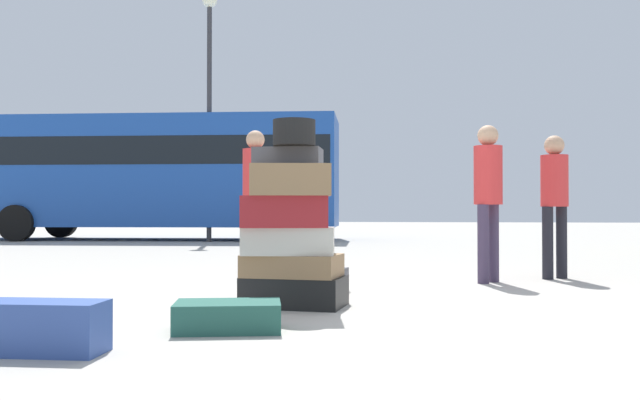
{
  "coord_description": "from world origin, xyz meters",
  "views": [
    {
      "loc": [
        0.63,
        -5.73,
        0.76
      ],
      "look_at": [
        -0.35,
        1.17,
        0.87
      ],
      "focal_mm": 39.16,
      "sensor_mm": 36.0,
      "label": 1
    }
  ],
  "objects_px": {
    "parked_bus": "(155,170)",
    "person_bearded_onlooker": "(488,189)",
    "suitcase_slate_foreground_far": "(259,254)",
    "suitcase_charcoal_white_trunk": "(310,280)",
    "suitcase_navy_foreground_near": "(41,327)",
    "person_passerby_in_red": "(255,188)",
    "suitcase_teal_left_side": "(228,316)",
    "lamp_post": "(209,79)",
    "suitcase_tower": "(290,230)",
    "person_tourist_with_camera": "(554,193)"
  },
  "relations": [
    {
      "from": "parked_bus",
      "to": "person_bearded_onlooker",
      "type": "bearing_deg",
      "value": -56.56
    },
    {
      "from": "suitcase_slate_foreground_far",
      "to": "suitcase_charcoal_white_trunk",
      "type": "relative_size",
      "value": 0.98
    },
    {
      "from": "person_bearded_onlooker",
      "to": "suitcase_navy_foreground_near",
      "type": "bearing_deg",
      "value": -0.55
    },
    {
      "from": "suitcase_slate_foreground_far",
      "to": "person_passerby_in_red",
      "type": "height_order",
      "value": "person_passerby_in_red"
    },
    {
      "from": "suitcase_navy_foreground_near",
      "to": "person_bearded_onlooker",
      "type": "height_order",
      "value": "person_bearded_onlooker"
    },
    {
      "from": "suitcase_charcoal_white_trunk",
      "to": "parked_bus",
      "type": "distance_m",
      "value": 12.59
    },
    {
      "from": "suitcase_teal_left_side",
      "to": "person_passerby_in_red",
      "type": "xyz_separation_m",
      "value": [
        -0.72,
        3.77,
        0.93
      ]
    },
    {
      "from": "suitcase_charcoal_white_trunk",
      "to": "suitcase_navy_foreground_near",
      "type": "distance_m",
      "value": 3.12
    },
    {
      "from": "parked_bus",
      "to": "lamp_post",
      "type": "bearing_deg",
      "value": -32.64
    },
    {
      "from": "suitcase_teal_left_side",
      "to": "lamp_post",
      "type": "bearing_deg",
      "value": 94.93
    },
    {
      "from": "suitcase_tower",
      "to": "person_tourist_with_camera",
      "type": "distance_m",
      "value": 3.66
    },
    {
      "from": "suitcase_tower",
      "to": "suitcase_charcoal_white_trunk",
      "type": "xyz_separation_m",
      "value": [
        -0.0,
        1.0,
        -0.5
      ]
    },
    {
      "from": "suitcase_tower",
      "to": "suitcase_teal_left_side",
      "type": "bearing_deg",
      "value": -99.72
    },
    {
      "from": "suitcase_tower",
      "to": "parked_bus",
      "type": "distance_m",
      "value": 13.42
    },
    {
      "from": "suitcase_navy_foreground_near",
      "to": "suitcase_teal_left_side",
      "type": "height_order",
      "value": "suitcase_navy_foreground_near"
    },
    {
      "from": "lamp_post",
      "to": "suitcase_charcoal_white_trunk",
      "type": "bearing_deg",
      "value": -67.95
    },
    {
      "from": "suitcase_charcoal_white_trunk",
      "to": "person_bearded_onlooker",
      "type": "xyz_separation_m",
      "value": [
        1.73,
        1.1,
        0.88
      ]
    },
    {
      "from": "suitcase_navy_foreground_near",
      "to": "person_tourist_with_camera",
      "type": "bearing_deg",
      "value": 50.63
    },
    {
      "from": "suitcase_tower",
      "to": "person_bearded_onlooker",
      "type": "height_order",
      "value": "person_bearded_onlooker"
    },
    {
      "from": "person_passerby_in_red",
      "to": "parked_bus",
      "type": "xyz_separation_m",
      "value": [
        -4.92,
        9.38,
        0.81
      ]
    },
    {
      "from": "person_tourist_with_camera",
      "to": "suitcase_slate_foreground_far",
      "type": "bearing_deg",
      "value": -19.05
    },
    {
      "from": "suitcase_tower",
      "to": "lamp_post",
      "type": "height_order",
      "value": "lamp_post"
    },
    {
      "from": "person_tourist_with_camera",
      "to": "parked_bus",
      "type": "distance_m",
      "value": 12.59
    },
    {
      "from": "parked_bus",
      "to": "suitcase_charcoal_white_trunk",
      "type": "bearing_deg",
      "value": -66.01
    },
    {
      "from": "suitcase_charcoal_white_trunk",
      "to": "suitcase_navy_foreground_near",
      "type": "height_order",
      "value": "suitcase_navy_foreground_near"
    },
    {
      "from": "person_tourist_with_camera",
      "to": "person_bearded_onlooker",
      "type": "bearing_deg",
      "value": -2.65
    },
    {
      "from": "suitcase_slate_foreground_far",
      "to": "person_bearded_onlooker",
      "type": "bearing_deg",
      "value": 25.83
    },
    {
      "from": "person_bearded_onlooker",
      "to": "lamp_post",
      "type": "bearing_deg",
      "value": -113.69
    },
    {
      "from": "suitcase_charcoal_white_trunk",
      "to": "person_passerby_in_red",
      "type": "relative_size",
      "value": 0.37
    },
    {
      "from": "suitcase_navy_foreground_near",
      "to": "parked_bus",
      "type": "distance_m",
      "value": 14.89
    },
    {
      "from": "person_tourist_with_camera",
      "to": "parked_bus",
      "type": "height_order",
      "value": "parked_bus"
    },
    {
      "from": "suitcase_slate_foreground_far",
      "to": "suitcase_charcoal_white_trunk",
      "type": "height_order",
      "value": "suitcase_slate_foreground_far"
    },
    {
      "from": "suitcase_navy_foreground_near",
      "to": "person_bearded_onlooker",
      "type": "xyz_separation_m",
      "value": [
        2.72,
        4.06,
        0.86
      ]
    },
    {
      "from": "suitcase_teal_left_side",
      "to": "lamp_post",
      "type": "relative_size",
      "value": 0.11
    },
    {
      "from": "person_bearded_onlooker",
      "to": "suitcase_tower",
      "type": "bearing_deg",
      "value": -6.15
    },
    {
      "from": "suitcase_tower",
      "to": "parked_bus",
      "type": "bearing_deg",
      "value": 115.9
    },
    {
      "from": "suitcase_navy_foreground_near",
      "to": "lamp_post",
      "type": "relative_size",
      "value": 0.11
    },
    {
      "from": "suitcase_slate_foreground_far",
      "to": "person_bearded_onlooker",
      "type": "distance_m",
      "value": 2.51
    },
    {
      "from": "suitcase_teal_left_side",
      "to": "person_passerby_in_red",
      "type": "relative_size",
      "value": 0.39
    },
    {
      "from": "suitcase_navy_foreground_near",
      "to": "person_bearded_onlooker",
      "type": "distance_m",
      "value": 4.96
    },
    {
      "from": "suitcase_charcoal_white_trunk",
      "to": "parked_bus",
      "type": "xyz_separation_m",
      "value": [
        -5.84,
        11.02,
        1.72
      ]
    },
    {
      "from": "suitcase_charcoal_white_trunk",
      "to": "lamp_post",
      "type": "relative_size",
      "value": 0.1
    },
    {
      "from": "person_passerby_in_red",
      "to": "suitcase_teal_left_side",
      "type": "bearing_deg",
      "value": 9.9
    },
    {
      "from": "suitcase_slate_foreground_far",
      "to": "parked_bus",
      "type": "distance_m",
      "value": 11.75
    },
    {
      "from": "suitcase_charcoal_white_trunk",
      "to": "suitcase_teal_left_side",
      "type": "height_order",
      "value": "suitcase_charcoal_white_trunk"
    },
    {
      "from": "person_passerby_in_red",
      "to": "parked_bus",
      "type": "height_order",
      "value": "parked_bus"
    },
    {
      "from": "person_bearded_onlooker",
      "to": "person_tourist_with_camera",
      "type": "xyz_separation_m",
      "value": [
        0.78,
        0.54,
        -0.04
      ]
    },
    {
      "from": "person_bearded_onlooker",
      "to": "lamp_post",
      "type": "xyz_separation_m",
      "value": [
        -5.81,
        8.95,
        2.99
      ]
    },
    {
      "from": "person_passerby_in_red",
      "to": "suitcase_tower",
      "type": "bearing_deg",
      "value": 18.18
    },
    {
      "from": "person_passerby_in_red",
      "to": "lamp_post",
      "type": "relative_size",
      "value": 0.28
    }
  ]
}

